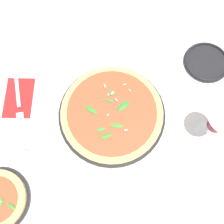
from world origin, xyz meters
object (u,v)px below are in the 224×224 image
at_px(fork, 18,99).
at_px(pizza_arugula_main, 112,113).
at_px(side_plate_white, 207,62).
at_px(wine_glass, 218,123).
at_px(shaker_pepper, 24,155).

bearing_deg(fork, pizza_arugula_main, 68.66).
xyz_separation_m(pizza_arugula_main, fork, (-0.05, -0.33, -0.01)).
bearing_deg(side_plate_white, fork, -76.48).
distance_m(pizza_arugula_main, wine_glass, 0.33).
bearing_deg(wine_glass, side_plate_white, 174.39).
distance_m(fork, shaker_pepper, 0.21).
xyz_separation_m(pizza_arugula_main, shaker_pepper, (0.15, -0.27, 0.02)).
xyz_separation_m(fork, side_plate_white, (-0.16, 0.67, 0.00)).
bearing_deg(shaker_pepper, fork, -164.62).
relative_size(side_plate_white, shaker_pepper, 2.48).
relative_size(fork, side_plate_white, 1.35).
xyz_separation_m(wine_glass, shaker_pepper, (0.10, -0.59, -0.08)).
xyz_separation_m(side_plate_white, shaker_pepper, (0.36, -0.61, 0.02)).
relative_size(wine_glass, side_plate_white, 0.93).
bearing_deg(shaker_pepper, pizza_arugula_main, 118.78).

